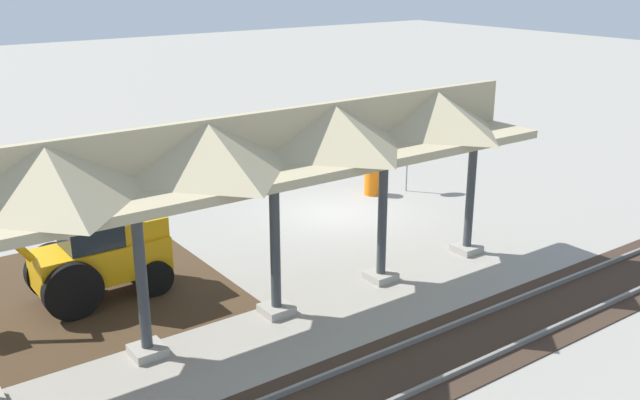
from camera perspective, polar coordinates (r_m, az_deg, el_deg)
ground_plane at (r=23.72m, az=1.48°, el=-1.08°), size 120.00×120.00×0.00m
dirt_work_zone at (r=18.94m, az=-23.33°, el=-7.91°), size 10.06×7.00×0.01m
platform_canopy at (r=14.35m, az=-14.84°, el=2.59°), size 20.67×3.20×4.90m
rail_tracks at (r=18.22m, az=18.03°, el=-8.23°), size 60.00×2.58×0.15m
stop_sign at (r=25.81m, az=7.02°, el=4.00°), size 0.76×0.06×2.15m
backhoe at (r=18.24m, az=-17.61°, el=-3.90°), size 5.26×1.74×2.82m
traffic_barrel at (r=25.59m, az=4.19°, el=1.42°), size 0.56×0.56×0.90m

